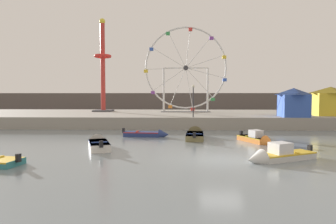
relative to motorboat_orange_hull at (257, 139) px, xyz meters
name	(u,v)px	position (x,y,z in m)	size (l,w,h in m)	color
ground_plane	(221,160)	(-3.88, -6.39, -0.31)	(240.00, 240.00, 0.00)	slate
quay_promenade	(196,117)	(-3.88, 17.96, 0.38)	(110.00, 18.90, 1.37)	gray
distant_town_skyline	(189,103)	(-3.88, 42.91, 1.89)	(140.00, 3.00, 4.40)	#564C47
motorboat_orange_hull	(257,139)	(0.00, 0.00, 0.00)	(2.50, 3.81, 1.31)	orange
motorboat_olive_wood	(195,135)	(-4.88, 2.87, -0.05)	(1.80, 4.94, 1.41)	olive
motorboat_navy_blue	(149,134)	(-9.15, 3.23, -0.07)	(4.43, 1.43, 1.05)	navy
motorboat_white_red_stripe	(98,144)	(-12.33, -2.49, -0.03)	(2.59, 4.23, 1.23)	silver
motorboat_pale_grey	(276,156)	(-0.69, -6.47, 0.00)	(4.74, 3.07, 1.42)	silver
ferris_wheel_white_frame	(186,69)	(-5.27, 19.85, 7.42)	(12.33, 1.20, 12.65)	silver
drop_tower_red_tower	(103,69)	(-17.98, 20.87, 7.64)	(2.80, 2.80, 14.21)	#BC332D
carnival_booth_blue_tent	(293,102)	(6.97, 10.54, 2.79)	(3.48, 4.10, 3.33)	#3356B7
carnival_booth_yellow_awning	(330,101)	(12.14, 12.39, 2.89)	(4.12, 3.08, 3.52)	yellow
promenade_lamp_near	(193,96)	(-4.72, 9.11, 3.48)	(0.32, 0.32, 3.66)	#2D2D33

